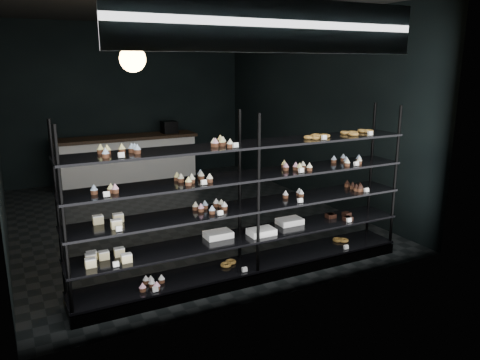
# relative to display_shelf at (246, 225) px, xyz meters

# --- Properties ---
(room) EXTENTS (5.01, 6.01, 3.20)m
(room) POSITION_rel_display_shelf_xyz_m (0.07, 2.45, 0.97)
(room) COLOR black
(room) RESTS_ON ground
(display_shelf) EXTENTS (4.00, 0.50, 1.91)m
(display_shelf) POSITION_rel_display_shelf_xyz_m (0.00, 0.00, 0.00)
(display_shelf) COLOR black
(display_shelf) RESTS_ON room
(signage) EXTENTS (3.30, 0.05, 0.50)m
(signage) POSITION_rel_display_shelf_xyz_m (0.07, -0.48, 2.12)
(signage) COLOR #0C0E40
(signage) RESTS_ON room
(pendant_lamp) EXTENTS (0.29, 0.29, 0.88)m
(pendant_lamp) POSITION_rel_display_shelf_xyz_m (-0.95, 0.92, 1.82)
(pendant_lamp) COLOR black
(pendant_lamp) RESTS_ON room
(service_counter) EXTENTS (2.85, 0.65, 1.23)m
(service_counter) POSITION_rel_display_shelf_xyz_m (-0.12, 4.95, -0.13)
(service_counter) COLOR beige
(service_counter) RESTS_ON room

